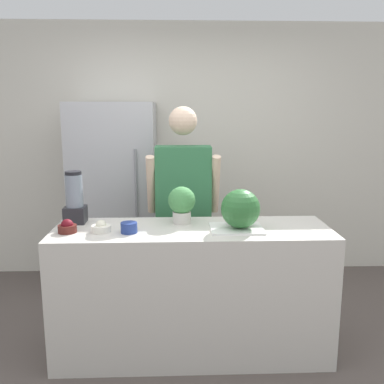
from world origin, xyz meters
The scene contains 12 objects.
ground_plane centered at (0.00, 0.00, 0.00)m, with size 14.00×14.00×0.00m, color #564C47.
wall_back centered at (0.00, 1.95, 1.30)m, with size 8.00×0.06×2.60m.
counter_island centered at (0.00, 0.31, 0.47)m, with size 1.93×0.62×0.93m.
refrigerator centered at (-0.71, 1.57, 0.90)m, with size 0.80×0.69×1.80m.
person centered at (-0.05, 0.91, 0.91)m, with size 0.59×0.27×1.76m.
cutting_board centered at (0.30, 0.27, 0.94)m, with size 0.36×0.30×0.01m.
watermelon centered at (0.33, 0.26, 1.08)m, with size 0.27×0.27×0.27m.
bowl_cherries centered at (-0.84, 0.24, 0.97)m, with size 0.12×0.12×0.09m.
bowl_cream centered at (-0.62, 0.24, 0.96)m, with size 0.13×0.13×0.08m.
bowl_small_blue centered at (-0.43, 0.22, 0.97)m, with size 0.11×0.11×0.07m.
blender centered at (-0.84, 0.48, 1.10)m, with size 0.15×0.15×0.38m.
potted_plant centered at (-0.07, 0.45, 1.08)m, with size 0.20×0.20×0.27m.
Camera 1 is at (-0.11, -2.55, 1.76)m, focal length 40.00 mm.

